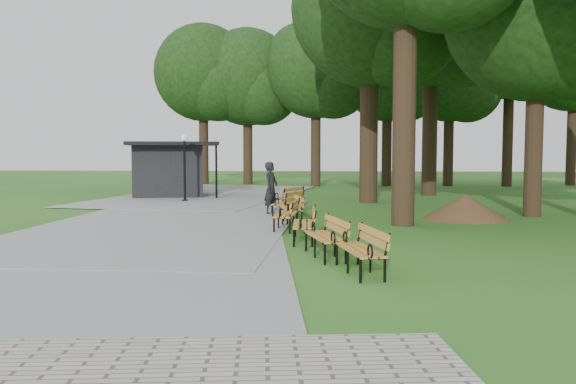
# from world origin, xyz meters

# --- Properties ---
(ground) EXTENTS (100.00, 100.00, 0.00)m
(ground) POSITION_xyz_m (0.00, 0.00, 0.00)
(ground) COLOR #27611B
(ground) RESTS_ON ground
(path) EXTENTS (12.00, 38.00, 0.06)m
(path) POSITION_xyz_m (-4.00, 3.00, 0.03)
(path) COLOR gray
(path) RESTS_ON ground
(person) EXTENTS (0.66, 0.80, 1.90)m
(person) POSITION_xyz_m (-0.90, 5.09, 0.95)
(person) COLOR black
(person) RESTS_ON ground
(kiosk) EXTENTS (5.14, 4.72, 2.73)m
(kiosk) POSITION_xyz_m (-6.74, 12.99, 1.36)
(kiosk) COLOR black
(kiosk) RESTS_ON ground
(lamp_post) EXTENTS (0.32, 0.32, 3.04)m
(lamp_post) POSITION_xyz_m (-5.22, 10.11, 2.19)
(lamp_post) COLOR black
(lamp_post) RESTS_ON ground
(dirt_mound) EXTENTS (2.43, 2.43, 0.85)m
(dirt_mound) POSITION_xyz_m (5.69, 3.91, 0.43)
(dirt_mound) COLOR #47301C
(dirt_mound) RESTS_ON ground
(bench_0) EXTENTS (1.05, 2.00, 0.88)m
(bench_0) POSITION_xyz_m (1.62, -4.81, 0.44)
(bench_0) COLOR #C17F2C
(bench_0) RESTS_ON ground
(bench_1) EXTENTS (1.11, 2.00, 0.88)m
(bench_1) POSITION_xyz_m (0.98, -3.22, 0.44)
(bench_1) COLOR #C17F2C
(bench_1) RESTS_ON ground
(bench_2) EXTENTS (0.69, 1.92, 0.88)m
(bench_2) POSITION_xyz_m (0.46, -1.09, 0.44)
(bench_2) COLOR #C17F2C
(bench_2) RESTS_ON ground
(bench_3) EXTENTS (0.79, 1.94, 0.88)m
(bench_3) POSITION_xyz_m (-0.12, 1.13, 0.44)
(bench_3) COLOR #C17F2C
(bench_3) RESTS_ON ground
(bench_4) EXTENTS (1.01, 1.99, 0.88)m
(bench_4) POSITION_xyz_m (-0.08, 2.87, 0.44)
(bench_4) COLOR #C17F2C
(bench_4) RESTS_ON ground
(bench_5) EXTENTS (1.24, 2.00, 0.88)m
(bench_5) POSITION_xyz_m (-0.28, 4.87, 0.44)
(bench_5) COLOR #C17F2C
(bench_5) RESTS_ON ground
(bench_6) EXTENTS (1.37, 1.99, 0.88)m
(bench_6) POSITION_xyz_m (-0.42, 7.30, 0.44)
(bench_6) COLOR #C17F2C
(bench_6) RESTS_ON ground
(lawn_tree_1) EXTENTS (6.30, 6.30, 10.28)m
(lawn_tree_1) POSITION_xyz_m (8.24, 5.00, 7.09)
(lawn_tree_1) COLOR black
(lawn_tree_1) RESTS_ON ground
(lawn_tree_2) EXTENTS (6.85, 6.85, 11.91)m
(lawn_tree_2) POSITION_xyz_m (2.97, 10.21, 8.42)
(lawn_tree_2) COLOR black
(lawn_tree_2) RESTS_ON ground
(lawn_tree_4) EXTENTS (7.61, 7.61, 13.12)m
(lawn_tree_4) POSITION_xyz_m (6.42, 14.58, 9.26)
(lawn_tree_4) COLOR black
(lawn_tree_4) RESTS_ON ground
(tree_backdrop) EXTENTS (35.27, 9.55, 16.46)m
(tree_backdrop) POSITION_xyz_m (6.84, 23.05, 8.23)
(tree_backdrop) COLOR black
(tree_backdrop) RESTS_ON ground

